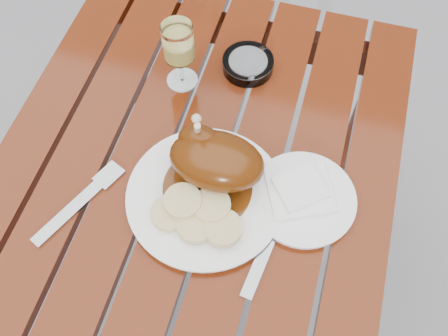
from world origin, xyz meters
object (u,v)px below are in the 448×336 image
(wine_glass, at_px, (180,56))
(side_plate, at_px, (303,199))
(dinner_plate, at_px, (205,197))
(table, at_px, (190,269))
(ashtray, at_px, (248,64))

(wine_glass, height_order, side_plate, wine_glass)
(dinner_plate, bearing_deg, wine_glass, 116.90)
(table, distance_m, side_plate, 0.45)
(side_plate, bearing_deg, ashtray, 122.33)
(dinner_plate, xyz_separation_m, wine_glass, (-0.13, 0.27, 0.07))
(side_plate, height_order, ashtray, ashtray)
(wine_glass, bearing_deg, side_plate, -34.70)
(dinner_plate, height_order, side_plate, dinner_plate)
(side_plate, relative_size, ashtray, 1.78)
(dinner_plate, distance_m, side_plate, 0.19)
(side_plate, distance_m, ashtray, 0.35)
(table, bearing_deg, dinner_plate, 35.93)
(dinner_plate, bearing_deg, ashtray, 90.67)
(dinner_plate, height_order, ashtray, ashtray)
(ashtray, bearing_deg, dinner_plate, -89.33)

